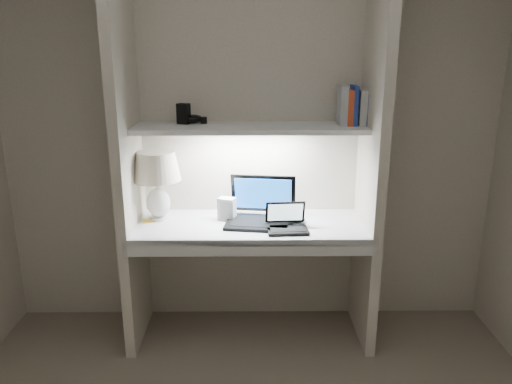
{
  "coord_description": "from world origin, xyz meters",
  "views": [
    {
      "loc": [
        0.01,
        -1.68,
        1.83
      ],
      "look_at": [
        0.03,
        1.05,
        1.03
      ],
      "focal_mm": 35.0,
      "sensor_mm": 36.0,
      "label": 1
    }
  ],
  "objects_px": {
    "laptop_netbook": "(287,223)",
    "book_row": "(357,106)",
    "laptop_main": "(261,212)",
    "speaker": "(227,209)",
    "table_lamp": "(157,174)"
  },
  "relations": [
    {
      "from": "laptop_netbook",
      "to": "book_row",
      "type": "bearing_deg",
      "value": 23.79
    },
    {
      "from": "laptop_main",
      "to": "laptop_netbook",
      "type": "xyz_separation_m",
      "value": [
        0.15,
        -0.15,
        -0.02
      ]
    },
    {
      "from": "laptop_main",
      "to": "speaker",
      "type": "bearing_deg",
      "value": -178.84
    },
    {
      "from": "table_lamp",
      "to": "speaker",
      "type": "distance_m",
      "value": 0.48
    },
    {
      "from": "laptop_main",
      "to": "laptop_netbook",
      "type": "relative_size",
      "value": 1.8
    },
    {
      "from": "table_lamp",
      "to": "book_row",
      "type": "xyz_separation_m",
      "value": [
        1.22,
        0.04,
        0.41
      ]
    },
    {
      "from": "laptop_main",
      "to": "book_row",
      "type": "relative_size",
      "value": 1.93
    },
    {
      "from": "laptop_main",
      "to": "laptop_netbook",
      "type": "distance_m",
      "value": 0.21
    },
    {
      "from": "table_lamp",
      "to": "laptop_netbook",
      "type": "xyz_separation_m",
      "value": [
        0.8,
        -0.19,
        -0.26
      ]
    },
    {
      "from": "table_lamp",
      "to": "laptop_main",
      "type": "bearing_deg",
      "value": -3.33
    },
    {
      "from": "laptop_main",
      "to": "speaker",
      "type": "relative_size",
      "value": 3.2
    },
    {
      "from": "laptop_main",
      "to": "book_row",
      "type": "bearing_deg",
      "value": 15.38
    },
    {
      "from": "table_lamp",
      "to": "laptop_netbook",
      "type": "distance_m",
      "value": 0.86
    },
    {
      "from": "laptop_netbook",
      "to": "book_row",
      "type": "relative_size",
      "value": 1.07
    },
    {
      "from": "laptop_netbook",
      "to": "book_row",
      "type": "height_order",
      "value": "book_row"
    }
  ]
}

